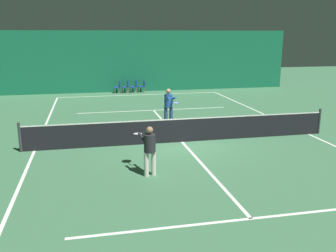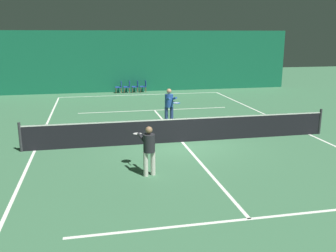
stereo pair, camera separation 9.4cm
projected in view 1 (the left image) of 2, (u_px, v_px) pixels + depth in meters
ground_plane at (182, 142)px, 14.62m from camera, size 60.00×60.00×0.00m
backdrop_curtain at (136, 61)px, 27.02m from camera, size 23.00×0.12×4.35m
court_line_baseline_far at (140, 95)px, 25.91m from camera, size 11.00×0.10×0.00m
court_line_service_far at (153, 110)px, 20.69m from camera, size 8.25×0.10×0.00m
court_line_service_near at (251, 219)px, 8.55m from camera, size 8.25×0.10×0.00m
court_line_sideline_left at (34, 151)px, 13.49m from camera, size 0.10×23.80×0.00m
court_line_sideline_right at (308, 134)px, 15.75m from camera, size 0.10×23.80×0.00m
court_line_centre at (182, 142)px, 14.62m from camera, size 0.10×12.80×0.00m
tennis_net at (182, 129)px, 14.50m from camera, size 12.00×0.10×1.07m
player_near at (149, 147)px, 10.99m from camera, size 0.64×1.32×1.50m
player_far at (169, 104)px, 17.24m from camera, size 0.53×1.38×1.67m
courtside_chair_0 at (118, 86)px, 26.62m from camera, size 0.44×0.44×0.84m
courtside_chair_1 at (126, 86)px, 26.74m from camera, size 0.44×0.44×0.84m
courtside_chair_2 at (135, 86)px, 26.86m from camera, size 0.44×0.44×0.84m
courtside_chair_3 at (143, 86)px, 26.98m from camera, size 0.44×0.44×0.84m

